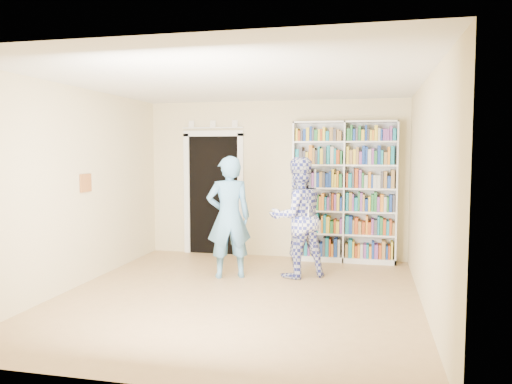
# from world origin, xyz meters

# --- Properties ---
(floor) EXTENTS (5.00, 5.00, 0.00)m
(floor) POSITION_xyz_m (0.00, 0.00, 0.00)
(floor) COLOR #A67E50
(floor) RESTS_ON ground
(ceiling) EXTENTS (5.00, 5.00, 0.00)m
(ceiling) POSITION_xyz_m (0.00, 0.00, 2.70)
(ceiling) COLOR white
(ceiling) RESTS_ON wall_back
(wall_back) EXTENTS (4.50, 0.00, 4.50)m
(wall_back) POSITION_xyz_m (0.00, 2.50, 1.35)
(wall_back) COLOR beige
(wall_back) RESTS_ON floor
(wall_left) EXTENTS (0.00, 5.00, 5.00)m
(wall_left) POSITION_xyz_m (-2.25, 0.00, 1.35)
(wall_left) COLOR beige
(wall_left) RESTS_ON floor
(wall_right) EXTENTS (0.00, 5.00, 5.00)m
(wall_right) POSITION_xyz_m (2.25, 0.00, 1.35)
(wall_right) COLOR beige
(wall_right) RESTS_ON floor
(bookshelf) EXTENTS (1.69, 0.32, 2.33)m
(bookshelf) POSITION_xyz_m (1.20, 2.34, 1.18)
(bookshelf) COLOR white
(bookshelf) RESTS_ON floor
(doorway) EXTENTS (1.10, 0.08, 2.43)m
(doorway) POSITION_xyz_m (-1.10, 2.48, 1.18)
(doorway) COLOR black
(doorway) RESTS_ON floor
(wall_art) EXTENTS (0.03, 0.25, 0.25)m
(wall_art) POSITION_xyz_m (-2.23, 0.20, 1.40)
(wall_art) COLOR maroon
(wall_art) RESTS_ON wall_left
(man_blue) EXTENTS (0.76, 0.65, 1.77)m
(man_blue) POSITION_xyz_m (-0.37, 0.91, 0.88)
(man_blue) COLOR #5996C6
(man_blue) RESTS_ON floor
(man_plaid) EXTENTS (1.07, 1.02, 1.75)m
(man_plaid) POSITION_xyz_m (0.59, 1.16, 0.88)
(man_plaid) COLOR #313898
(man_plaid) RESTS_ON floor
(paper_sheet) EXTENTS (0.20, 0.05, 0.29)m
(paper_sheet) POSITION_xyz_m (0.68, 0.99, 0.98)
(paper_sheet) COLOR white
(paper_sheet) RESTS_ON man_plaid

